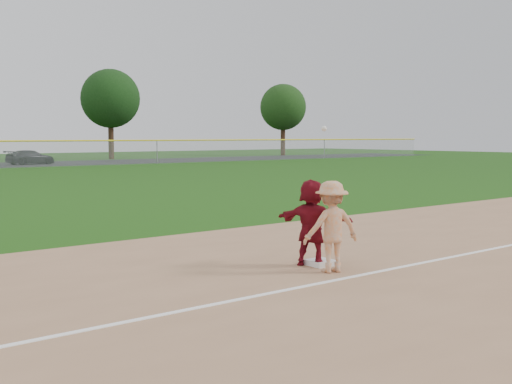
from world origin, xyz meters
TOP-DOWN VIEW (x-y plane):
  - ground at (0.00, 0.00)m, footprint 160.00×160.00m
  - foul_line at (0.00, -0.80)m, footprint 60.00×0.10m
  - first_base at (0.49, 0.24)m, footprint 0.47×0.47m
  - base_runner at (0.35, 0.33)m, footprint 0.99×1.53m
  - car_right at (11.08, 45.41)m, footprint 4.35×2.52m
  - first_base_play at (0.24, -0.28)m, footprint 1.15×0.86m
  - tree_3 at (22.00, 52.80)m, footprint 6.00×6.00m
  - tree_4 at (44.00, 51.20)m, footprint 5.60×5.60m

SIDE VIEW (x-z plane):
  - ground at x=0.00m, z-range 0.00..0.00m
  - foul_line at x=0.00m, z-range 0.02..0.03m
  - first_base at x=0.49m, z-range 0.02..0.12m
  - car_right at x=11.08m, z-range 0.01..1.19m
  - base_runner at x=0.35m, z-range 0.02..1.60m
  - first_base_play at x=0.24m, z-range -0.45..2.07m
  - tree_4 at x=44.00m, z-range 1.51..10.18m
  - tree_3 at x=22.00m, z-range 1.57..10.76m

